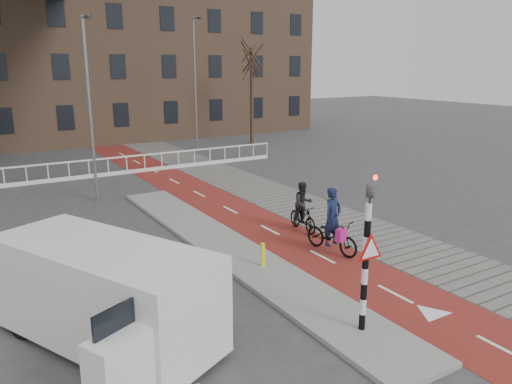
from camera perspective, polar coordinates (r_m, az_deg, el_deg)
ground at (r=13.40m, az=7.94°, el=-11.35°), size 120.00×120.00×0.00m
bike_lane at (r=22.15m, az=-5.41°, el=-0.79°), size 2.50×60.00×0.01m
sidewalk at (r=23.45m, az=0.74°, el=0.14°), size 3.00×60.00×0.01m
curb_island at (r=16.09m, az=-3.08°, el=-6.48°), size 1.80×16.00×0.12m
traffic_signal at (r=10.87m, az=12.56°, el=-6.45°), size 0.80×0.80×3.68m
bollard at (r=14.51m, az=0.79°, el=-7.15°), size 0.12×0.12×0.68m
cyclist_near at (r=15.89m, az=8.70°, el=-4.41°), size 1.05×2.11×2.09m
cyclist_far at (r=17.74m, az=5.37°, el=-2.17°), size 0.78×1.66×1.78m
van at (r=11.09m, az=-16.90°, el=-10.97°), size 4.06×5.50×2.20m
railing at (r=26.98m, az=-24.71°, el=1.36°), size 28.00×0.10×0.99m
townhouse_row at (r=41.59m, az=-25.70°, el=15.87°), size 46.00×10.00×15.90m
tree_right at (r=37.05m, az=-0.49°, el=10.82°), size 0.26×0.26×6.90m
streetlight_near at (r=22.17m, az=-18.42°, el=8.66°), size 0.12×0.12×7.69m
streetlight_right at (r=34.09m, az=-6.96°, el=11.94°), size 0.12×0.12×8.73m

